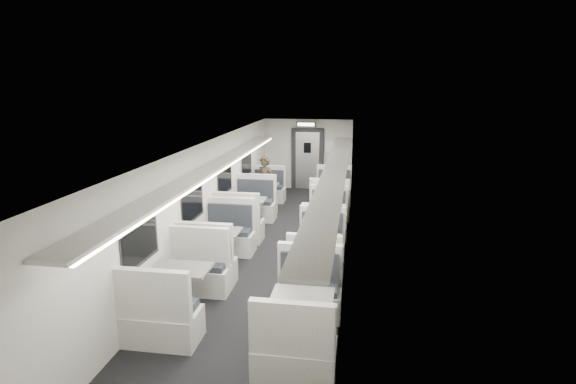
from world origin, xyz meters
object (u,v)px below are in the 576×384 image
(passenger, at_px, (265,183))
(booth_left_d, at_px, (182,290))
(vestibule_door, at_px, (307,159))
(booth_right_b, at_px, (326,222))
(booth_right_d, at_px, (302,318))
(booth_left_a, at_px, (264,196))
(booth_left_c, at_px, (218,249))
(exit_sign, at_px, (306,124))
(booth_left_b, at_px, (247,214))
(booth_right_a, at_px, (332,198))
(booth_right_c, at_px, (318,253))

(passenger, bearing_deg, booth_left_d, -65.80)
(passenger, height_order, vestibule_door, vestibule_door)
(booth_right_b, distance_m, vestibule_door, 4.88)
(booth_right_b, relative_size, booth_right_d, 0.92)
(booth_left_a, relative_size, booth_left_c, 0.92)
(exit_sign, bearing_deg, booth_left_d, -96.84)
(booth_left_b, height_order, booth_right_a, booth_left_b)
(booth_left_b, xyz_separation_m, passenger, (0.07, 1.84, 0.37))
(exit_sign, bearing_deg, booth_left_a, -115.94)
(booth_left_b, bearing_deg, booth_right_c, -48.43)
(booth_right_d, height_order, exit_sign, exit_sign)
(booth_left_b, distance_m, booth_right_a, 2.83)
(booth_left_d, xyz_separation_m, booth_right_a, (2.00, 6.28, -0.01))
(booth_right_d, relative_size, passenger, 1.36)
(booth_left_b, distance_m, exit_sign, 4.58)
(booth_left_a, bearing_deg, booth_left_d, -90.00)
(booth_left_d, bearing_deg, booth_right_d, -14.87)
(booth_left_a, bearing_deg, exit_sign, 64.06)
(vestibule_door, bearing_deg, passenger, -109.00)
(booth_left_d, relative_size, exit_sign, 3.61)
(booth_right_b, bearing_deg, booth_left_d, -116.02)
(booth_left_b, height_order, booth_right_b, booth_left_b)
(booth_left_a, xyz_separation_m, booth_right_c, (2.00, -4.26, -0.01))
(booth_right_b, height_order, booth_right_d, booth_right_d)
(booth_left_a, distance_m, booth_right_a, 2.00)
(booth_left_c, height_order, booth_left_d, booth_left_d)
(booth_right_b, bearing_deg, booth_right_c, -90.00)
(booth_left_c, xyz_separation_m, exit_sign, (1.00, 6.48, 1.88))
(booth_right_c, distance_m, booth_right_d, 2.56)
(booth_right_a, xyz_separation_m, booth_right_c, (0.00, -4.26, -0.03))
(exit_sign, bearing_deg, booth_right_c, -81.00)
(booth_left_b, distance_m, passenger, 1.88)
(booth_left_d, xyz_separation_m, vestibule_door, (1.00, 8.83, 0.64))
(booth_left_b, bearing_deg, passenger, 87.88)
(booth_left_b, xyz_separation_m, booth_right_c, (2.00, -2.25, -0.05))
(booth_right_c, height_order, vestibule_door, vestibule_door)
(booth_right_a, relative_size, booth_right_c, 1.09)
(booth_left_c, relative_size, booth_right_d, 1.05)
(passenger, distance_m, exit_sign, 2.84)
(booth_right_d, bearing_deg, booth_right_b, 90.00)
(booth_left_b, bearing_deg, booth_left_a, 90.00)
(booth_right_a, bearing_deg, passenger, -175.27)
(booth_left_c, distance_m, passenger, 4.28)
(booth_left_c, height_order, booth_right_a, booth_left_c)
(passenger, bearing_deg, booth_left_c, -66.08)
(booth_left_c, bearing_deg, exit_sign, 81.23)
(booth_left_a, bearing_deg, booth_right_d, -73.64)
(booth_left_b, xyz_separation_m, exit_sign, (1.00, 4.06, 1.88))
(booth_right_a, relative_size, booth_right_d, 1.02)
(booth_left_c, height_order, booth_right_d, booth_left_c)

